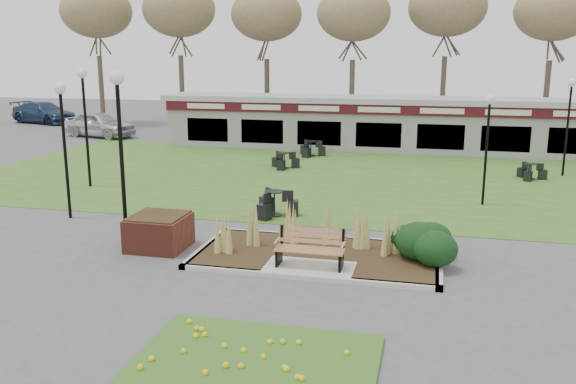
% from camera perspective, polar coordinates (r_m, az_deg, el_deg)
% --- Properties ---
extents(ground, '(100.00, 100.00, 0.00)m').
position_cam_1_polar(ground, '(15.04, 1.92, -7.63)').
color(ground, '#515154').
rests_on(ground, ground).
extents(lawn, '(34.00, 16.00, 0.02)m').
position_cam_1_polar(lawn, '(26.48, 7.12, 1.37)').
color(lawn, '#3B6520').
rests_on(lawn, ground).
extents(flower_bed, '(4.20, 3.00, 0.16)m').
position_cam_1_polar(flower_bed, '(10.94, -3.09, -15.55)').
color(flower_bed, '#35621C').
rests_on(flower_bed, ground).
extents(planting_bed, '(6.75, 3.40, 1.27)m').
position_cam_1_polar(planting_bed, '(16.00, 7.39, -5.06)').
color(planting_bed, '#352115').
rests_on(planting_bed, ground).
extents(park_bench, '(1.70, 0.66, 0.93)m').
position_cam_1_polar(park_bench, '(15.07, 2.12, -5.21)').
color(park_bench, '#AF784F').
rests_on(park_bench, ground).
extents(brick_planter, '(1.50, 1.50, 0.95)m').
position_cam_1_polar(brick_planter, '(17.14, -11.98, -3.63)').
color(brick_planter, brown).
rests_on(brick_planter, ground).
extents(food_pavilion, '(24.60, 3.40, 2.90)m').
position_cam_1_polar(food_pavilion, '(34.09, 8.70, 6.40)').
color(food_pavilion, '#99999B').
rests_on(food_pavilion, ground).
extents(tree_backdrop, '(47.24, 5.24, 10.36)m').
position_cam_1_polar(tree_backdrop, '(42.01, 10.02, 16.97)').
color(tree_backdrop, '#47382B').
rests_on(tree_backdrop, ground).
extents(lamp_post_near_left, '(0.36, 0.36, 4.37)m').
position_cam_1_polar(lamp_post_near_left, '(20.60, -20.35, 6.30)').
color(lamp_post_near_left, black).
rests_on(lamp_post_near_left, ground).
extents(lamp_post_mid_left, '(0.40, 0.40, 4.84)m').
position_cam_1_polar(lamp_post_mid_left, '(17.01, -15.52, 6.55)').
color(lamp_post_mid_left, black).
rests_on(lamp_post_mid_left, ground).
extents(lamp_post_mid_right, '(0.32, 0.32, 3.86)m').
position_cam_1_polar(lamp_post_mid_right, '(22.17, 18.22, 5.92)').
color(lamp_post_mid_right, black).
rests_on(lamp_post_mid_right, ground).
extents(lamp_post_far_right, '(0.35, 0.35, 4.20)m').
position_cam_1_polar(lamp_post_far_right, '(28.78, 24.85, 7.33)').
color(lamp_post_far_right, black).
rests_on(lamp_post_far_right, ground).
extents(lamp_post_far_left, '(0.39, 0.39, 4.69)m').
position_cam_1_polar(lamp_post_far_left, '(25.29, -18.54, 8.06)').
color(lamp_post_far_left, black).
rests_on(lamp_post_far_left, ground).
extents(bistro_set_a, '(1.37, 1.21, 0.73)m').
position_cam_1_polar(bistro_set_a, '(28.29, -0.34, 2.73)').
color(bistro_set_a, black).
rests_on(bistro_set_a, ground).
extents(bistro_set_b, '(1.42, 1.41, 0.78)m').
position_cam_1_polar(bistro_set_b, '(31.70, 2.16, 3.86)').
color(bistro_set_b, black).
rests_on(bistro_set_b, ground).
extents(bistro_set_c, '(1.48, 1.52, 0.83)m').
position_cam_1_polar(bistro_set_c, '(20.07, -1.28, -1.44)').
color(bistro_set_c, black).
rests_on(bistro_set_c, ground).
extents(bistro_set_d, '(1.18, 1.24, 0.67)m').
position_cam_1_polar(bistro_set_d, '(27.80, 21.76, 1.58)').
color(bistro_set_d, black).
rests_on(bistro_set_d, ground).
extents(car_silver, '(5.16, 3.12, 1.64)m').
position_cam_1_polar(car_silver, '(40.69, -17.21, 6.09)').
color(car_silver, silver).
rests_on(car_silver, ground).
extents(car_black, '(4.35, 1.95, 1.39)m').
position_cam_1_polar(car_black, '(42.53, -1.79, 6.76)').
color(car_black, black).
rests_on(car_black, ground).
extents(car_blue, '(5.93, 3.71, 1.60)m').
position_cam_1_polar(car_blue, '(50.13, -21.87, 6.91)').
color(car_blue, navy).
rests_on(car_blue, ground).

